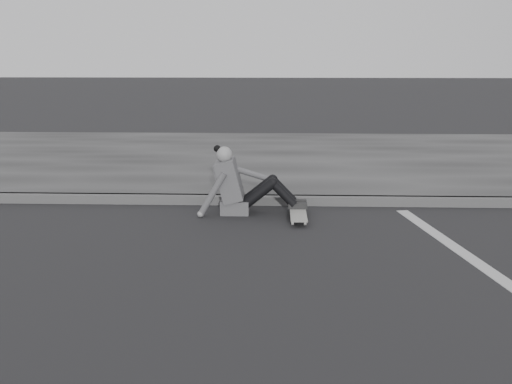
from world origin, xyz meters
TOP-DOWN VIEW (x-y plane):
  - ground at (0.00, 0.00)m, footprint 80.00×80.00m
  - curb at (0.00, 2.58)m, footprint 24.00×0.16m
  - sidewalk at (0.00, 5.60)m, footprint 24.00×6.00m
  - skateboard at (0.83, 1.91)m, footprint 0.20×0.78m
  - seated_woman at (0.10, 2.16)m, footprint 1.38×0.46m

SIDE VIEW (x-z plane):
  - ground at x=0.00m, z-range 0.00..0.00m
  - curb at x=0.00m, z-range 0.00..0.12m
  - sidewalk at x=0.00m, z-range 0.00..0.12m
  - skateboard at x=0.83m, z-range 0.03..0.12m
  - seated_woman at x=0.10m, z-range -0.08..0.80m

